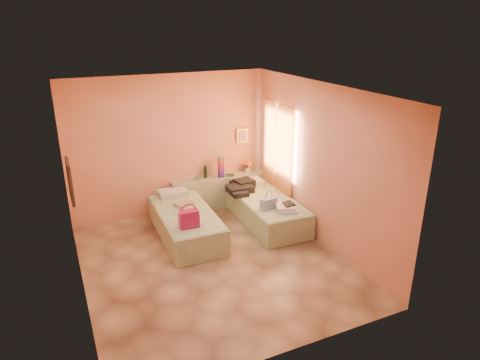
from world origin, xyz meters
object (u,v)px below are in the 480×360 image
object	(u,v)px
water_bottle	(205,172)
magenta_handbag	(189,219)
green_book	(230,175)
headboard_ledge	(220,191)
towel_stack	(287,208)
bed_right	(267,210)
flower_vase	(248,166)
bed_left	(186,224)
blue_handbag	(269,203)

from	to	relation	value
water_bottle	magenta_handbag	size ratio (longest dim) A/B	0.77
water_bottle	green_book	size ratio (longest dim) A/B	1.47
green_book	magenta_handbag	bearing A→B (deg)	-112.96
water_bottle	magenta_handbag	distance (m)	1.97
headboard_ledge	towel_stack	bearing A→B (deg)	-71.86
bed_right	flower_vase	size ratio (longest dim) A/B	7.01
magenta_handbag	bed_right	bearing A→B (deg)	20.05
bed_right	flower_vase	bearing A→B (deg)	84.67
bed_left	blue_handbag	xyz separation A→B (m)	(1.43, -0.50, 0.35)
bed_left	headboard_ledge	bearing A→B (deg)	45.80
headboard_ledge	bed_right	bearing A→B (deg)	-65.25
water_bottle	green_book	distance (m)	0.53
bed_left	bed_right	world-z (taller)	same
water_bottle	flower_vase	xyz separation A→B (m)	(0.96, -0.05, 0.02)
blue_handbag	bed_left	bearing A→B (deg)	149.24
bed_right	blue_handbag	distance (m)	0.57
water_bottle	blue_handbag	bearing A→B (deg)	-68.68
bed_left	blue_handbag	world-z (taller)	blue_handbag
green_book	water_bottle	bearing A→B (deg)	-172.13
green_book	towel_stack	bearing A→B (deg)	-59.91
green_book	magenta_handbag	size ratio (longest dim) A/B	0.52
bed_left	flower_vase	bearing A→B (deg)	33.17
headboard_ledge	bed_left	distance (m)	1.51
bed_right	flower_vase	world-z (taller)	flower_vase
bed_right	water_bottle	bearing A→B (deg)	125.68
headboard_ledge	green_book	xyz separation A→B (m)	(0.23, -0.03, 0.34)
bed_right	magenta_handbag	xyz separation A→B (m)	(-1.74, -0.52, 0.40)
water_bottle	towel_stack	world-z (taller)	water_bottle
bed_left	water_bottle	distance (m)	1.47
magenta_handbag	blue_handbag	xyz separation A→B (m)	(1.56, 0.12, -0.05)
magenta_handbag	water_bottle	bearing A→B (deg)	65.06
bed_left	bed_right	bearing A→B (deg)	-1.41
towel_stack	magenta_handbag	bearing A→B (deg)	175.79
bed_left	magenta_handbag	world-z (taller)	magenta_handbag
headboard_ledge	water_bottle	size ratio (longest dim) A/B	8.27
water_bottle	towel_stack	xyz separation A→B (m)	(0.87, -1.86, -0.22)
flower_vase	magenta_handbag	distance (m)	2.53
bed_right	water_bottle	size ratio (longest dim) A/B	8.07
flower_vase	green_book	bearing A→B (deg)	-173.44
bed_left	magenta_handbag	xyz separation A→B (m)	(-0.13, -0.61, 0.40)
flower_vase	blue_handbag	world-z (taller)	flower_vase
water_bottle	blue_handbag	xyz separation A→B (m)	(0.63, -1.61, -0.17)
bed_right	towel_stack	xyz separation A→B (m)	(0.06, -0.66, 0.30)
bed_left	bed_right	size ratio (longest dim) A/B	1.00
flower_vase	magenta_handbag	size ratio (longest dim) A/B	0.88
water_bottle	magenta_handbag	bearing A→B (deg)	-118.29
bed_left	magenta_handbag	distance (m)	0.74
headboard_ledge	bed_left	world-z (taller)	headboard_ledge
headboard_ledge	blue_handbag	bearing A→B (deg)	-77.48
magenta_handbag	towel_stack	xyz separation A→B (m)	(1.80, -0.13, -0.10)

